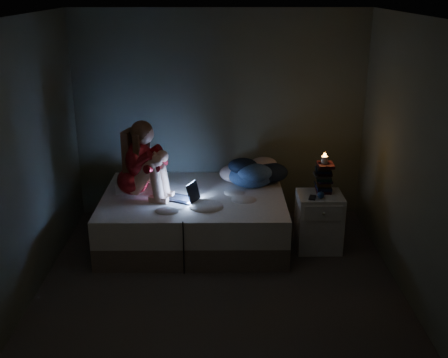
{
  "coord_description": "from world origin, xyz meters",
  "views": [
    {
      "loc": [
        0.01,
        -4.69,
        2.87
      ],
      "look_at": [
        0.05,
        1.0,
        0.8
      ],
      "focal_mm": 43.42,
      "sensor_mm": 36.0,
      "label": 1
    }
  ],
  "objects_px": {
    "candle": "(324,159)",
    "phone": "(312,197)",
    "woman": "(132,159)",
    "bed": "(194,217)",
    "nightstand": "(319,222)",
    "laptop": "(182,190)"
  },
  "relations": [
    {
      "from": "nightstand",
      "to": "laptop",
      "type": "bearing_deg",
      "value": 177.48
    },
    {
      "from": "nightstand",
      "to": "candle",
      "type": "height_order",
      "value": "candle"
    },
    {
      "from": "bed",
      "to": "woman",
      "type": "height_order",
      "value": "woman"
    },
    {
      "from": "woman",
      "to": "nightstand",
      "type": "distance_m",
      "value": 2.22
    },
    {
      "from": "bed",
      "to": "woman",
      "type": "xyz_separation_m",
      "value": [
        -0.68,
        -0.04,
        0.74
      ]
    },
    {
      "from": "candle",
      "to": "phone",
      "type": "height_order",
      "value": "candle"
    },
    {
      "from": "bed",
      "to": "laptop",
      "type": "height_order",
      "value": "laptop"
    },
    {
      "from": "nightstand",
      "to": "candle",
      "type": "bearing_deg",
      "value": 67.21
    },
    {
      "from": "bed",
      "to": "woman",
      "type": "relative_size",
      "value": 2.31
    },
    {
      "from": "woman",
      "to": "candle",
      "type": "relative_size",
      "value": 11.25
    },
    {
      "from": "bed",
      "to": "nightstand",
      "type": "bearing_deg",
      "value": -8.79
    },
    {
      "from": "woman",
      "to": "nightstand",
      "type": "bearing_deg",
      "value": 12.24
    },
    {
      "from": "candle",
      "to": "phone",
      "type": "bearing_deg",
      "value": -127.46
    },
    {
      "from": "woman",
      "to": "phone",
      "type": "height_order",
      "value": "woman"
    },
    {
      "from": "nightstand",
      "to": "phone",
      "type": "height_order",
      "value": "phone"
    },
    {
      "from": "phone",
      "to": "woman",
      "type": "bearing_deg",
      "value": -172.25
    },
    {
      "from": "woman",
      "to": "candle",
      "type": "distance_m",
      "value": 2.14
    },
    {
      "from": "bed",
      "to": "nightstand",
      "type": "xyz_separation_m",
      "value": [
        1.42,
        -0.22,
        0.04
      ]
    },
    {
      "from": "bed",
      "to": "nightstand",
      "type": "relative_size",
      "value": 3.16
    },
    {
      "from": "bed",
      "to": "phone",
      "type": "height_order",
      "value": "phone"
    },
    {
      "from": "laptop",
      "to": "nightstand",
      "type": "bearing_deg",
      "value": 21.97
    },
    {
      "from": "nightstand",
      "to": "candle",
      "type": "distance_m",
      "value": 0.72
    }
  ]
}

